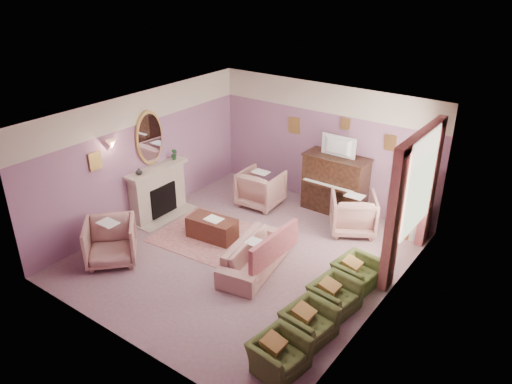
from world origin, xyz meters
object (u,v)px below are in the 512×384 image
Objects in this scene: piano at (335,185)px; olive_chair_b at (309,319)px; floral_armchair_right at (353,211)px; olive_chair_d at (357,269)px; olive_chair_c at (335,292)px; television at (337,145)px; sofa at (256,250)px; coffee_table at (212,228)px; side_table at (413,220)px; olive_chair_a at (279,350)px; floral_armchair_left at (261,187)px; floral_armchair_front at (110,240)px.

olive_chair_b is (1.68, -3.96, -0.32)m from piano.
olive_chair_d is (0.91, -1.70, -0.14)m from floral_armchair_right.
olive_chair_c is (1.68, -3.14, -0.32)m from piano.
television is (0.00, -0.05, 0.95)m from piano.
television is at bearing 88.70° from sofa.
piano is 1.83× the size of olive_chair_b.
olive_chair_b is (3.12, -1.38, 0.11)m from coffee_table.
piano is 2.00× the size of side_table.
coffee_table is at bearing 144.77° from olive_chair_a.
olive_chair_d is (1.75, 0.60, -0.05)m from sofa.
floral_armchair_left and floral_armchair_right have the same top height.
coffee_table is 1.30× the size of olive_chair_c.
floral_armchair_front is 6.07m from side_table.
piano is at bearing 178.76° from side_table.
floral_armchair_left is 4.53m from olive_chair_b.
sofa is at bearing -14.15° from coffee_table.
olive_chair_b is at bearing -45.15° from floral_armchair_left.
olive_chair_d is (1.68, -2.32, -0.32)m from piano.
television is 2.23m from side_table.
floral_armchair_left reaches higher than olive_chair_b.
floral_armchair_left is 3.56m from olive_chair_d.
olive_chair_c is 1.00× the size of olive_chair_d.
floral_armchair_right is at bearing 109.88° from olive_chair_c.
sofa reaches higher than side_table.
floral_armchair_right reaches higher than olive_chair_a.
floral_armchair_right is 1.93m from olive_chair_d.
floral_armchair_right is at bearing -38.84° from piano.
floral_armchair_left reaches higher than olive_chair_a.
coffee_table is 3.13m from olive_chair_d.
television reaches higher than olive_chair_d.
sofa is at bearing 149.29° from olive_chair_b.
piano is 5.07m from olive_chair_a.
olive_chair_b is (4.09, 0.40, -0.14)m from floral_armchair_front.
olive_chair_c is at bearing -36.81° from floral_armchair_left.
piano is 1.83× the size of olive_chair_a.
coffee_table is 3.41m from olive_chair_b.
sofa is at bearing -123.53° from side_table.
sofa is 2.47× the size of olive_chair_d.
piano is 1.83× the size of olive_chair_d.
floral_armchair_front is 1.22× the size of olive_chair_c.
floral_armchair_left is 5.14m from olive_chair_a.
olive_chair_c is (0.00, 0.82, 0.00)m from olive_chair_b.
floral_armchair_right is (0.83, 2.30, 0.09)m from sofa.
sofa is 1.76m from olive_chair_c.
floral_armchair_left is 1.00× the size of floral_armchair_front.
olive_chair_d is at bearing -53.47° from television.
sofa is 2.76m from floral_armchair_front.
floral_armchair_right reaches higher than olive_chair_d.
sofa is 2.03m from olive_chair_b.
coffee_table is 1.07× the size of floral_armchair_front.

